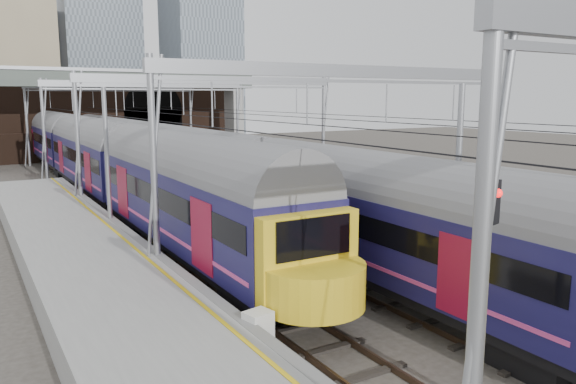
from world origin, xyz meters
TOP-DOWN VIEW (x-y plane):
  - ground at (0.00, 0.00)m, footprint 160.00×160.00m
  - platform_left at (-10.18, 2.50)m, footprint 4.32×55.00m
  - tracks at (0.00, 15.00)m, footprint 14.40×80.00m
  - overhead_line at (0.00, 21.49)m, footprint 16.80×80.00m
  - retaining_wall at (1.40, 51.93)m, footprint 28.00×2.75m
  - overbridge at (0.00, 46.00)m, footprint 28.00×3.00m
  - city_skyline at (2.73, 70.48)m, footprint 37.50×27.50m
  - train_main at (-2.00, 27.18)m, footprint 2.80×64.67m
  - train_second at (-6.00, 28.07)m, footprint 3.09×53.50m
  - signal_near_left at (-4.76, -3.20)m, footprint 0.38×0.47m
  - relay_cabinet at (-7.80, 1.07)m, footprint 0.75×0.66m
  - equip_cover_a at (-0.05, 6.48)m, footprint 1.06×0.85m
  - equip_cover_b at (1.97, 6.85)m, footprint 1.02×0.89m

SIDE VIEW (x-z plane):
  - ground at x=0.00m, z-range 0.00..0.00m
  - tracks at x=0.00m, z-range -0.09..0.13m
  - equip_cover_b at x=1.97m, z-range 0.00..0.10m
  - equip_cover_a at x=-0.05m, z-range 0.00..0.11m
  - platform_left at x=-10.18m, z-range -0.01..1.11m
  - relay_cabinet at x=-7.80m, z-range 0.00..1.29m
  - train_main at x=-2.00m, z-range 0.08..4.89m
  - train_second at x=-6.00m, z-range 0.05..5.27m
  - signal_near_left at x=-4.76m, z-range 0.64..5.58m
  - retaining_wall at x=1.40m, z-range -0.17..8.83m
  - overhead_line at x=0.00m, z-range 2.57..10.57m
  - overbridge at x=0.00m, z-range 2.64..11.89m
  - city_skyline at x=2.73m, z-range -12.91..47.09m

